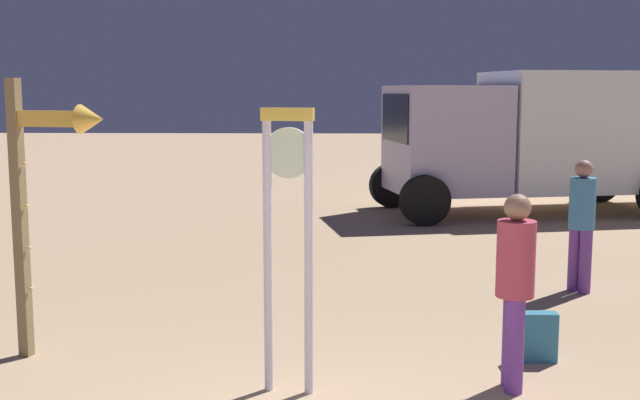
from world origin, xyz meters
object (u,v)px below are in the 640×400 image
(person_near_clock, at_px, (515,282))
(box_truck_near, at_px, (559,134))
(arrow_sign, at_px, (45,178))
(backpack, at_px, (538,337))
(standing_clock, at_px, (288,222))
(person_distant, at_px, (582,219))

(person_near_clock, relative_size, box_truck_near, 0.23)
(arrow_sign, height_order, backpack, arrow_sign)
(person_near_clock, bearing_deg, backpack, 61.54)
(standing_clock, relative_size, box_truck_near, 0.32)
(arrow_sign, distance_m, backpack, 4.56)
(arrow_sign, distance_m, person_distant, 6.02)
(arrow_sign, distance_m, person_near_clock, 4.08)
(box_truck_near, bearing_deg, standing_clock, -115.89)
(standing_clock, bearing_deg, backpack, 19.73)
(box_truck_near, bearing_deg, arrow_sign, -127.53)
(backpack, xyz_separation_m, person_distant, (1.08, 2.47, 0.67))
(arrow_sign, bearing_deg, box_truck_near, 52.47)
(standing_clock, relative_size, arrow_sign, 0.90)
(standing_clock, distance_m, person_near_clock, 1.86)
(arrow_sign, relative_size, box_truck_near, 0.36)
(backpack, bearing_deg, person_distant, 66.27)
(person_near_clock, xyz_separation_m, person_distant, (1.46, 3.15, -0.00))
(person_near_clock, distance_m, person_distant, 3.47)
(backpack, bearing_deg, person_near_clock, -118.46)
(arrow_sign, xyz_separation_m, backpack, (4.33, 0.06, -1.42))
(arrow_sign, xyz_separation_m, person_near_clock, (3.96, -0.63, -0.75))
(person_near_clock, height_order, person_distant, person_near_clock)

